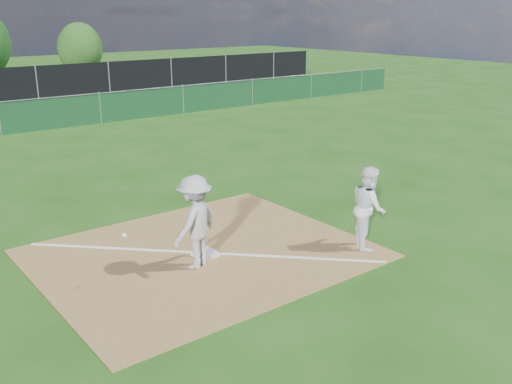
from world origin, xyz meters
The scene contains 8 objects.
ground centered at (0.00, 10.00, 0.00)m, with size 90.00×90.00×0.00m, color #1B4A0F.
infield_dirt centered at (0.00, 1.00, 0.01)m, with size 6.00×5.00×0.02m, color olive.
foul_line centered at (0.00, 1.00, 0.03)m, with size 0.08×7.00×0.01m, color white.
first_base centered at (-0.03, 0.86, 0.06)m, with size 0.40×0.40×0.08m, color silver.
play_at_first centered at (-0.40, 0.57, 0.88)m, with size 2.04×1.03×1.72m.
runner centered at (2.79, -0.69, 0.83)m, with size 0.80×0.63×1.65m, color white.
car_right centered at (3.89, 27.24, 0.68)m, with size 1.89×4.65×1.35m, color black.
tree_right centered at (10.54, 33.44, 1.93)m, with size 3.16×3.16×3.75m.
Camera 1 is at (-5.43, -7.65, 4.49)m, focal length 40.00 mm.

